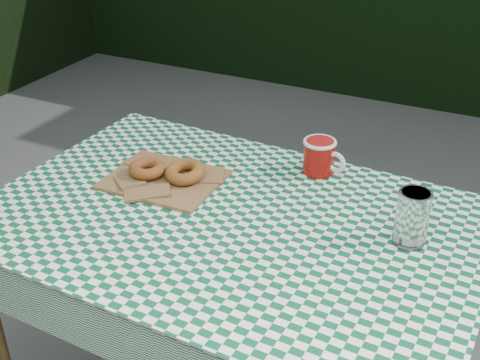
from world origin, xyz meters
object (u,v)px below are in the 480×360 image
coffee_mug (319,156)px  drinking_glass (412,218)px  table (231,331)px  paper_bag (164,179)px

coffee_mug → drinking_glass: bearing=-24.4°
table → drinking_glass: size_ratio=8.89×
paper_bag → coffee_mug: (0.37, 0.24, 0.04)m
table → paper_bag: bearing=163.5°
drinking_glass → table: bearing=-168.5°
paper_bag → drinking_glass: size_ratio=2.21×
coffee_mug → paper_bag: bearing=-133.9°
coffee_mug → drinking_glass: drinking_glass is taller
table → drinking_glass: (0.43, 0.09, 0.45)m
table → coffee_mug: (0.12, 0.32, 0.43)m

